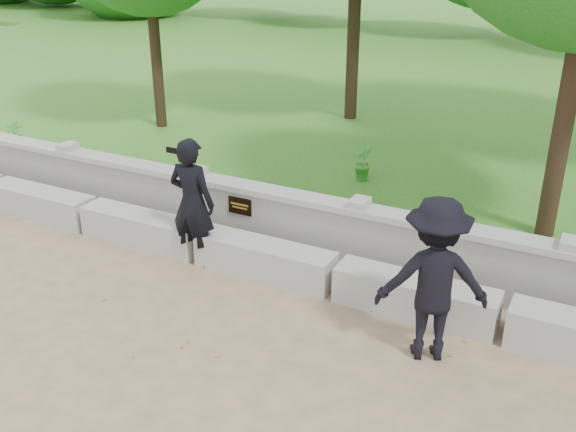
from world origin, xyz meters
name	(u,v)px	position (x,y,z in m)	size (l,w,h in m)	color
ground	(105,327)	(0.00, 0.00, 0.00)	(80.00, 80.00, 0.00)	tan
lawn	(441,81)	(0.00, 14.00, 0.12)	(40.00, 22.00, 0.25)	#2E6923
concrete_bench	(200,243)	(0.00, 1.90, 0.22)	(11.90, 0.45, 0.45)	#AEABA4
parapet_wall	(227,209)	(0.00, 2.60, 0.46)	(12.50, 0.35, 0.90)	#A4A19A
man_main	(192,203)	(0.02, 1.76, 0.87)	(0.65, 0.58, 1.75)	black
visitor_mid	(434,280)	(3.36, 1.22, 0.89)	(1.32, 1.07, 1.78)	black
shrub_a	(16,136)	(-5.33, 3.52, 0.55)	(0.32, 0.21, 0.60)	#3B8F30
shrub_b	(362,162)	(1.05, 5.15, 0.55)	(0.33, 0.27, 0.61)	#3B8F30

